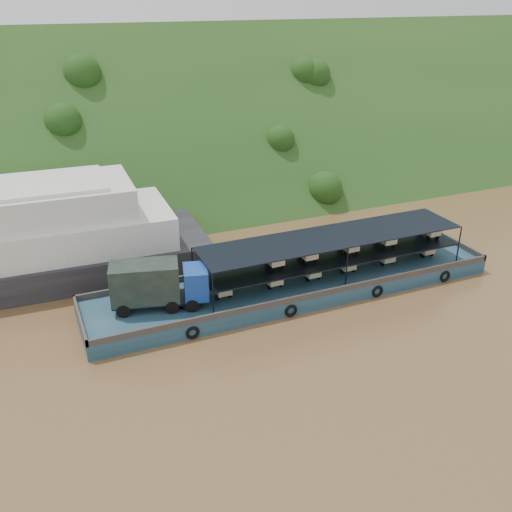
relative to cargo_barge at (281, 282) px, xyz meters
name	(u,v)px	position (x,y,z in m)	size (l,w,h in m)	color
ground	(293,301)	(0.46, -1.39, -1.21)	(160.00, 160.00, 0.00)	brown
hillside	(173,180)	(0.46, 34.61, -1.21)	(140.00, 28.00, 28.00)	#183C16
cargo_barge	(281,282)	(0.00, 0.00, 0.00)	(35.00, 7.18, 4.88)	#16394F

